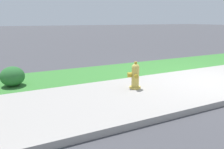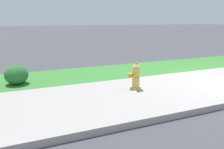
% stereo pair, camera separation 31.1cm
% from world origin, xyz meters
% --- Properties ---
extents(ground_plane, '(120.00, 120.00, 0.00)m').
position_xyz_m(ground_plane, '(0.00, 0.00, 0.00)').
color(ground_plane, '#424247').
extents(sidewalk_pavement, '(18.00, 2.49, 0.01)m').
position_xyz_m(sidewalk_pavement, '(0.00, 0.00, 0.01)').
color(sidewalk_pavement, '#9E9993').
rests_on(sidewalk_pavement, ground).
extents(grass_verge, '(18.00, 1.92, 0.01)m').
position_xyz_m(grass_verge, '(0.00, 2.20, 0.00)').
color(grass_verge, '#387A33').
rests_on(grass_verge, ground).
extents(fire_hydrant_far_end, '(0.33, 0.36, 0.66)m').
position_xyz_m(fire_hydrant_far_end, '(-2.25, 0.32, 0.31)').
color(fire_hydrant_far_end, gold).
rests_on(fire_hydrant_far_end, ground).
extents(shrub_bush_far_verge, '(0.59, 0.59, 0.50)m').
position_xyz_m(shrub_bush_far_verge, '(-4.88, 1.88, 0.25)').
color(shrub_bush_far_verge, '#28662D').
rests_on(shrub_bush_far_verge, ground).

